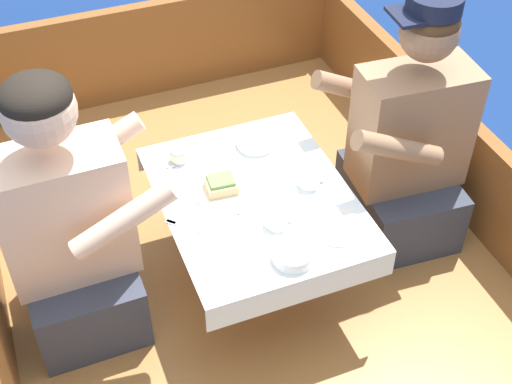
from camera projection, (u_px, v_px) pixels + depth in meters
The scene contains 18 objects.
ground_plane at pixel (261, 330), 2.81m from camera, with size 60.00×60.00×0.00m, color navy.
boat_deck at pixel (262, 309), 2.72m from camera, with size 1.90×2.84×0.26m, color #9E6B38.
gunwale_starboard at pixel (483, 185), 2.75m from camera, with size 0.06×2.84×0.41m, color brown.
bow_coaming at pixel (155, 48), 3.43m from camera, with size 1.78×0.06×0.47m, color brown.
cockpit_table at pixel (256, 206), 2.43m from camera, with size 0.63×0.79×0.40m.
person_port at pixel (71, 233), 2.27m from camera, with size 0.52×0.44×0.99m.
person_starboard at pixel (407, 147), 2.60m from camera, with size 0.54×0.47×1.01m.
plate_sandwich at pixel (221, 190), 2.42m from camera, with size 0.20×0.20×0.01m.
plate_bread at pixel (336, 227), 2.29m from camera, with size 0.17×0.17×0.01m.
sandwich at pixel (221, 184), 2.40m from camera, with size 0.11×0.10×0.05m.
bowl_port_near at pixel (292, 255), 2.17m from camera, with size 0.13×0.13×0.04m.
bowl_starboard_near at pixel (256, 140), 2.59m from camera, with size 0.14×0.14×0.04m.
coffee_cup_port at pixel (309, 178), 2.43m from camera, with size 0.10×0.08×0.06m.
coffee_cup_starboard at pixel (277, 219), 2.28m from camera, with size 0.10×0.08×0.05m.
tin_can at pixel (179, 155), 2.52m from camera, with size 0.07×0.07×0.05m.
utensil_spoon_port at pixel (226, 216), 2.33m from camera, with size 0.17×0.04×0.01m.
utensil_spoon_starboard at pixel (169, 174), 2.48m from camera, with size 0.09×0.16×0.01m.
utensil_fork_starboard at pixel (185, 227), 2.29m from camera, with size 0.13×0.14×0.00m.
Camera 1 is at (-0.65, -1.58, 2.29)m, focal length 50.00 mm.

